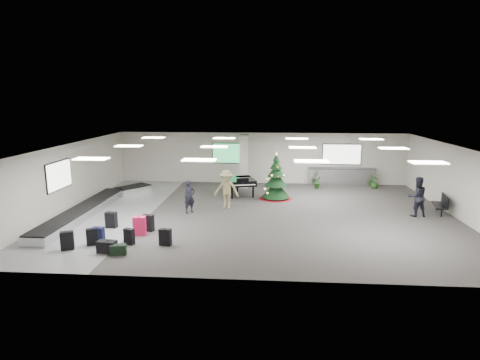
# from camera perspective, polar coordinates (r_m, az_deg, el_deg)

# --- Properties ---
(ground) EXTENTS (18.00, 18.00, 0.00)m
(ground) POSITION_cam_1_polar(r_m,az_deg,el_deg) (18.87, 2.50, -4.81)
(ground) COLOR #3B3836
(ground) RESTS_ON ground
(room_envelope) EXTENTS (18.02, 14.02, 3.21)m
(room_envelope) POSITION_cam_1_polar(r_m,az_deg,el_deg) (19.03, 1.47, 2.53)
(room_envelope) COLOR beige
(room_envelope) RESTS_ON ground
(baggage_carousel) EXTENTS (2.28, 9.71, 0.43)m
(baggage_carousel) POSITION_cam_1_polar(r_m,az_deg,el_deg) (20.51, -20.02, -3.57)
(baggage_carousel) COLOR silver
(baggage_carousel) RESTS_ON ground
(service_counter) EXTENTS (4.05, 0.65, 1.08)m
(service_counter) POSITION_cam_1_polar(r_m,az_deg,el_deg) (25.60, 14.23, 0.47)
(service_counter) COLOR silver
(service_counter) RESTS_ON ground
(suitcase_0) EXTENTS (0.46, 0.37, 0.65)m
(suitcase_0) POSITION_cam_1_polar(r_m,az_deg,el_deg) (15.86, -20.29, -7.58)
(suitcase_0) COLOR black
(suitcase_0) RESTS_ON ground
(suitcase_1) EXTENTS (0.43, 0.33, 0.61)m
(suitcase_1) POSITION_cam_1_polar(r_m,az_deg,el_deg) (15.54, -15.49, -7.73)
(suitcase_1) COLOR black
(suitcase_1) RESTS_ON ground
(pink_suitcase) EXTENTS (0.51, 0.32, 0.78)m
(pink_suitcase) POSITION_cam_1_polar(r_m,az_deg,el_deg) (16.38, -14.09, -6.35)
(pink_suitcase) COLOR #EE1F54
(pink_suitcase) RESTS_ON ground
(suitcase_3) EXTENTS (0.49, 0.34, 0.70)m
(suitcase_3) POSITION_cam_1_polar(r_m,az_deg,el_deg) (16.82, -12.94, -5.96)
(suitcase_3) COLOR black
(suitcase_3) RESTS_ON ground
(navy_suitcase) EXTENTS (0.43, 0.27, 0.67)m
(navy_suitcase) POSITION_cam_1_polar(r_m,az_deg,el_deg) (15.86, -19.50, -7.48)
(navy_suitcase) COLOR black
(navy_suitcase) RESTS_ON ground
(suitcase_5) EXTENTS (0.51, 0.40, 0.69)m
(suitcase_5) POSITION_cam_1_polar(r_m,az_deg,el_deg) (15.70, -23.37, -7.92)
(suitcase_5) COLOR black
(suitcase_5) RESTS_ON ground
(green_duffel) EXTENTS (0.58, 0.36, 0.37)m
(green_duffel) POSITION_cam_1_polar(r_m,az_deg,el_deg) (14.68, -16.92, -9.46)
(green_duffel) COLOR black
(green_duffel) RESTS_ON ground
(suitcase_7) EXTENTS (0.46, 0.29, 0.65)m
(suitcase_7) POSITION_cam_1_polar(r_m,az_deg,el_deg) (15.11, -10.58, -7.99)
(suitcase_7) COLOR black
(suitcase_7) RESTS_ON ground
(suitcase_8) EXTENTS (0.48, 0.32, 0.69)m
(suitcase_8) POSITION_cam_1_polar(r_m,az_deg,el_deg) (17.63, -17.84, -5.43)
(suitcase_8) COLOR black
(suitcase_8) RESTS_ON ground
(black_duffel) EXTENTS (0.68, 0.43, 0.45)m
(black_duffel) POSITION_cam_1_polar(r_m,az_deg,el_deg) (14.98, -18.39, -8.98)
(black_duffel) COLOR black
(black_duffel) RESTS_ON ground
(christmas_tree) EXTENTS (1.79, 1.79, 2.55)m
(christmas_tree) POSITION_cam_1_polar(r_m,az_deg,el_deg) (21.54, 5.14, -0.39)
(christmas_tree) COLOR maroon
(christmas_tree) RESTS_ON ground
(grand_piano) EXTENTS (1.96, 2.27, 1.10)m
(grand_piano) POSITION_cam_1_polar(r_m,az_deg,el_deg) (22.18, 0.01, -0.23)
(grand_piano) COLOR black
(grand_piano) RESTS_ON ground
(bench) EXTENTS (0.75, 1.48, 0.90)m
(bench) POSITION_cam_1_polar(r_m,az_deg,el_deg) (20.99, 26.77, -2.96)
(bench) COLOR black
(bench) RESTS_ON ground
(traveler_a) EXTENTS (0.66, 0.65, 1.54)m
(traveler_a) POSITION_cam_1_polar(r_m,az_deg,el_deg) (18.98, -7.21, -2.39)
(traveler_a) COLOR black
(traveler_a) RESTS_ON ground
(traveler_b) EXTENTS (1.34, 0.92, 1.91)m
(traveler_b) POSITION_cam_1_polar(r_m,az_deg,el_deg) (19.57, -1.93, -1.33)
(traveler_b) COLOR #94895B
(traveler_b) RESTS_ON ground
(traveler_bench) EXTENTS (0.97, 0.80, 1.83)m
(traveler_bench) POSITION_cam_1_polar(r_m,az_deg,el_deg) (19.96, 23.87, -2.19)
(traveler_bench) COLOR black
(traveler_bench) RESTS_ON ground
(potted_plant_left) EXTENTS (0.57, 0.55, 0.81)m
(potted_plant_left) POSITION_cam_1_polar(r_m,az_deg,el_deg) (24.40, 10.97, -0.27)
(potted_plant_left) COLOR #1A4516
(potted_plant_left) RESTS_ON ground
(potted_plant_right) EXTENTS (0.55, 0.55, 0.77)m
(potted_plant_right) POSITION_cam_1_polar(r_m,az_deg,el_deg) (25.32, 18.59, -0.28)
(potted_plant_right) COLOR #1A4516
(potted_plant_right) RESTS_ON ground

